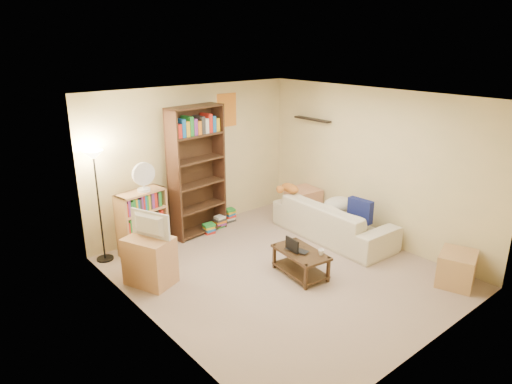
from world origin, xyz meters
TOP-DOWN VIEW (x-y plane):
  - room at (0.00, 0.01)m, footprint 4.50×4.54m
  - sofa at (1.51, 0.35)m, footprint 2.23×1.00m
  - navy_pillow at (1.60, -0.13)m, footprint 0.15×0.42m
  - cream_blanket at (1.67, 0.39)m, footprint 0.58×0.42m
  - tabby_cat at (1.26, 1.19)m, footprint 0.50×0.19m
  - coffee_table at (0.16, -0.23)m, footprint 0.56×0.89m
  - laptop at (0.16, -0.18)m, footprint 0.44×0.38m
  - laptop_screen at (0.04, -0.17)m, footprint 0.04×0.28m
  - mug at (0.29, -0.49)m, footprint 0.16×0.16m
  - tv_remote at (0.29, 0.04)m, footprint 0.07×0.15m
  - tv_stand at (-1.58, 0.93)m, footprint 0.65×0.75m
  - television at (-1.58, 0.93)m, footprint 0.69×0.53m
  - tall_bookshelf at (-0.12, 1.97)m, footprint 1.02×0.44m
  - short_bookshelf at (-1.19, 1.91)m, footprint 0.82×0.45m
  - desk_fan at (-1.13, 1.87)m, footprint 0.36×0.20m
  - floor_lamp at (-1.80, 2.03)m, footprint 0.29×0.29m
  - side_table at (1.72, 1.26)m, footprint 0.57×0.57m
  - end_cabinet at (1.63, -1.77)m, footprint 0.67×0.61m
  - book_stacks at (0.32, 1.94)m, footprint 0.82×0.37m

SIDE VIEW (x-z plane):
  - book_stacks at x=0.32m, z-range -0.02..0.24m
  - end_cabinet at x=1.63m, z-range 0.00..0.46m
  - coffee_table at x=0.16m, z-range 0.05..0.42m
  - side_table at x=1.72m, z-range 0.00..0.59m
  - sofa at x=1.51m, z-range 0.00..0.63m
  - tv_stand at x=-1.58m, z-range 0.00..0.67m
  - tv_remote at x=0.29m, z-range 0.37..0.39m
  - laptop at x=0.16m, z-range 0.37..0.40m
  - mug at x=0.29m, z-range 0.37..0.45m
  - laptop_screen at x=0.04m, z-range 0.39..0.58m
  - short_bookshelf at x=-1.19m, z-range 0.00..1.00m
  - cream_blanket at x=1.67m, z-range 0.42..0.67m
  - navy_pillow at x=1.60m, z-range 0.42..0.79m
  - tabby_cat at x=1.26m, z-range 0.63..0.80m
  - television at x=-1.58m, z-range 0.67..1.04m
  - tall_bookshelf at x=-0.12m, z-range 0.06..2.26m
  - desk_fan at x=-1.13m, z-range 1.01..1.46m
  - floor_lamp at x=-1.80m, z-range 0.51..2.22m
  - room at x=0.00m, z-range 0.36..2.88m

